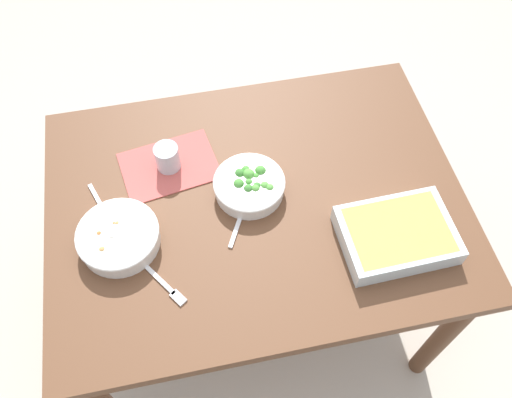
% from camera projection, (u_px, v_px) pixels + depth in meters
% --- Properties ---
extents(ground_plane, '(6.00, 6.00, 0.00)m').
position_uv_depth(ground_plane, '(256.00, 297.00, 2.16)').
color(ground_plane, '#B2A899').
extents(dining_table, '(1.20, 0.90, 0.74)m').
position_uv_depth(dining_table, '(256.00, 215.00, 1.61)').
color(dining_table, brown).
rests_on(dining_table, ground_plane).
extents(placemat, '(0.31, 0.24, 0.00)m').
position_uv_depth(placemat, '(169.00, 166.00, 1.60)').
color(placemat, '#B24C47').
rests_on(placemat, dining_table).
extents(stew_bowl, '(0.22, 0.22, 0.06)m').
position_uv_depth(stew_bowl, '(119.00, 237.00, 1.43)').
color(stew_bowl, silver).
rests_on(stew_bowl, dining_table).
extents(broccoli_bowl, '(0.21, 0.21, 0.06)m').
position_uv_depth(broccoli_bowl, '(249.00, 185.00, 1.52)').
color(broccoli_bowl, silver).
rests_on(broccoli_bowl, dining_table).
extents(baking_dish, '(0.31, 0.23, 0.06)m').
position_uv_depth(baking_dish, '(397.00, 234.00, 1.43)').
color(baking_dish, silver).
rests_on(baking_dish, dining_table).
extents(drink_cup, '(0.07, 0.07, 0.08)m').
position_uv_depth(drink_cup, '(168.00, 159.00, 1.56)').
color(drink_cup, '#B2BCC6').
rests_on(drink_cup, dining_table).
extents(spoon_by_stew, '(0.08, 0.17, 0.01)m').
position_uv_depth(spoon_by_stew, '(105.00, 212.00, 1.50)').
color(spoon_by_stew, silver).
rests_on(spoon_by_stew, dining_table).
extents(spoon_by_broccoli, '(0.10, 0.16, 0.01)m').
position_uv_depth(spoon_by_broccoli, '(242.00, 213.00, 1.50)').
color(spoon_by_broccoli, silver).
rests_on(spoon_by_broccoli, dining_table).
extents(fork_on_table, '(0.12, 0.16, 0.01)m').
position_uv_depth(fork_on_table, '(165.00, 285.00, 1.39)').
color(fork_on_table, silver).
rests_on(fork_on_table, dining_table).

